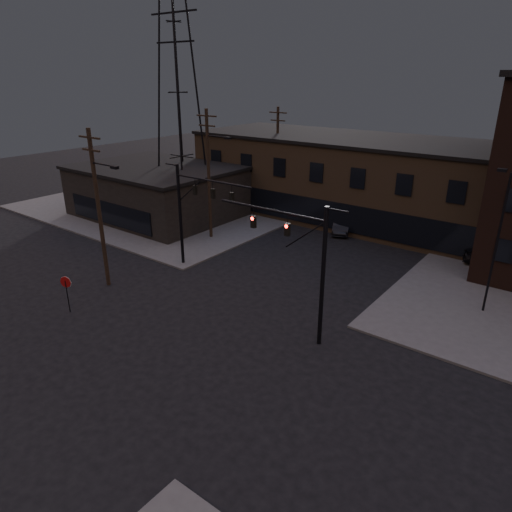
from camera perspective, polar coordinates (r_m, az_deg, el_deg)
The scene contains 14 objects.
ground at distance 26.93m, azimuth -9.41°, elevation -10.27°, with size 140.00×140.00×0.00m, color black.
sidewalk_nw at distance 55.81m, azimuth -8.78°, elevation 6.91°, with size 30.00×30.00×0.15m, color #474744.
building_row at distance 47.60m, azimuth 15.62°, elevation 8.66°, with size 40.00×12.00×8.00m, color brown.
building_left at distance 49.89m, azimuth -12.27°, elevation 7.77°, with size 16.00×12.00×5.00m, color black.
traffic_signal_near at distance 24.76m, azimuth 6.15°, elevation -0.24°, with size 7.12×0.24×8.00m.
traffic_signal_far at distance 34.52m, azimuth -8.06°, elevation 6.20°, with size 7.12×0.24×8.00m.
stop_sign at distance 30.95m, azimuth -22.65°, elevation -3.47°, with size 0.72×0.33×2.48m.
utility_pole_near at distance 32.72m, azimuth -19.04°, elevation 5.90°, with size 3.70×0.28×11.00m.
utility_pole_mid at distance 40.97m, azimuth -5.88°, elevation 10.36°, with size 3.70×0.28×11.50m.
utility_pole_far at distance 50.88m, azimuth 2.67°, elevation 12.29°, with size 2.20×0.28×11.00m.
transmission_tower at distance 48.37m, azimuth -9.73°, elevation 19.53°, with size 7.00×7.00×25.00m, color black, non-canonical shape.
lot_light_a at distance 30.77m, azimuth 28.14°, elevation 2.82°, with size 1.50×0.28×9.14m.
parked_car_lot_a at distance 40.13m, azimuth 27.37°, elevation -0.13°, with size 1.66×4.13×1.41m, color black.
car_crossing at distance 44.49m, azimuth 10.67°, elevation 3.80°, with size 1.50×4.29×1.41m, color black.
Camera 1 is at (17.10, -15.24, 14.16)m, focal length 32.00 mm.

